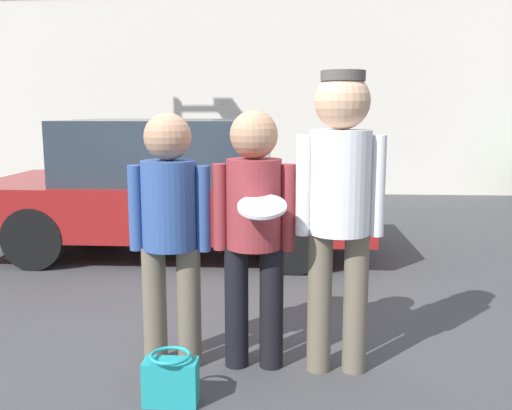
# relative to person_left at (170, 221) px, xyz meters

# --- Properties ---
(ground_plane) EXTENTS (56.00, 56.00, 0.00)m
(ground_plane) POSITION_rel_person_left_xyz_m (0.25, 0.33, -0.94)
(ground_plane) COLOR #3F3F42
(storefront_building) EXTENTS (24.00, 0.22, 4.01)m
(storefront_building) POSITION_rel_person_left_xyz_m (0.25, 7.70, 1.10)
(storefront_building) COLOR silver
(storefront_building) RESTS_ON ground
(person_left) EXTENTS (0.51, 0.34, 1.60)m
(person_left) POSITION_rel_person_left_xyz_m (0.00, 0.00, 0.00)
(person_left) COLOR #665B4C
(person_left) RESTS_ON ground
(person_middle_with_frisbee) EXTENTS (0.51, 0.56, 1.61)m
(person_middle_with_frisbee) POSITION_rel_person_left_xyz_m (0.52, 0.01, 0.01)
(person_middle_with_frisbee) COLOR black
(person_middle_with_frisbee) RESTS_ON ground
(person_right) EXTENTS (0.53, 0.36, 1.84)m
(person_right) POSITION_rel_person_left_xyz_m (1.04, -0.01, 0.19)
(person_right) COLOR #665B4C
(person_right) RESTS_ON ground
(parked_car_near) EXTENTS (4.28, 1.95, 1.50)m
(parked_car_near) POSITION_rel_person_left_xyz_m (-0.57, 3.00, -0.19)
(parked_car_near) COLOR maroon
(parked_car_near) RESTS_ON ground
(handbag) EXTENTS (0.30, 0.23, 0.29)m
(handbag) POSITION_rel_person_left_xyz_m (0.09, -0.49, -0.80)
(handbag) COLOR teal
(handbag) RESTS_ON ground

